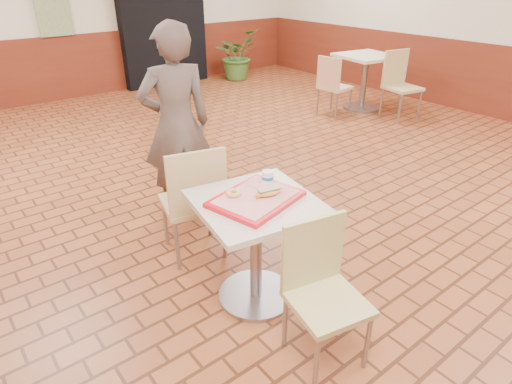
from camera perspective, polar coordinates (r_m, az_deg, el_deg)
room_shell at (r=3.62m, az=6.93°, el=20.38°), size 8.01×10.01×3.01m
wainscot_band at (r=3.87m, az=6.10°, el=5.55°), size 8.00×10.00×1.00m
corridor_doorway at (r=8.36m, az=-12.31°, el=21.30°), size 1.60×0.22×2.20m
main_table at (r=2.65m, az=0.00°, el=-5.71°), size 0.69×0.69×0.73m
chair_main_front at (r=2.35m, az=8.73°, el=-12.20°), size 0.45×0.45×0.81m
chair_main_back at (r=3.07m, az=-8.23°, el=-0.81°), size 0.50×0.50×0.90m
customer at (r=3.60m, az=-10.57°, el=8.81°), size 0.67×0.52×1.62m
serving_tray at (r=2.52m, az=0.00°, el=-0.90°), size 0.50×0.39×0.03m
ring_donut at (r=2.52m, az=-3.02°, el=-0.13°), size 0.12×0.12×0.03m
long_john_donut at (r=2.51m, az=1.62°, el=0.02°), size 0.17×0.11×0.05m
paper_cup at (r=2.63m, az=1.56°, el=1.90°), size 0.07×0.07×0.09m
second_table at (r=6.88m, az=14.34°, el=15.13°), size 0.77×0.77×0.81m
chair_second_left at (r=6.45m, az=10.14°, el=14.10°), size 0.43×0.43×0.85m
chair_second_front at (r=6.58m, az=18.57°, el=13.82°), size 0.51×0.51×0.94m
potted_plant at (r=8.68m, az=-2.64°, el=17.81°), size 1.06×1.00×0.92m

